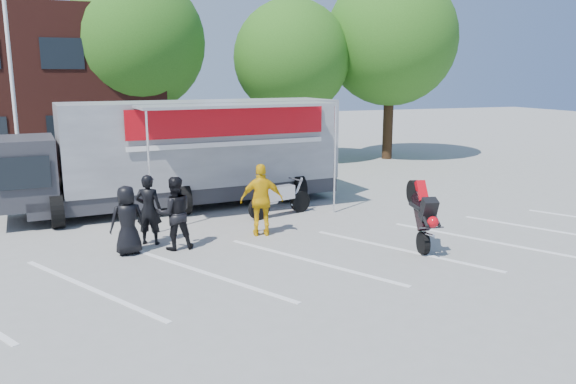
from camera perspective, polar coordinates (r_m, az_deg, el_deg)
ground at (r=12.00m, az=3.40°, el=-8.59°), size 100.00×100.00×0.00m
parking_bay_lines at (r=12.87m, az=1.59°, el=-7.12°), size 18.09×13.33×0.01m
flagpole at (r=20.37m, az=-25.79°, el=13.13°), size 1.61×0.12×8.00m
tree_left at (r=26.44m, az=-15.26°, el=14.42°), size 6.12×6.12×8.64m
tree_mid at (r=27.04m, az=0.37°, el=13.44°), size 5.44×5.44×7.68m
tree_right at (r=28.80m, az=10.42°, el=15.01°), size 6.46×6.46×9.12m
transporter_truck at (r=18.51m, az=-9.92°, el=-1.41°), size 10.98×5.98×3.37m
parked_motorcycle at (r=17.00m, az=-0.80°, el=-2.42°), size 2.37×1.37×1.18m
stunt_bike_rider at (r=14.34m, az=12.60°, el=-5.43°), size 1.04×1.70×1.86m
spectator_leather_a at (r=13.74m, az=-16.01°, el=-2.77°), size 0.88×0.65×1.66m
spectator_leather_b at (r=14.40m, az=-13.97°, el=-1.75°), size 0.77×0.65×1.78m
spectator_leather_c at (r=13.85m, az=-11.44°, el=-2.13°), size 0.88×0.69×1.80m
spectator_hivis at (r=14.74m, az=-2.68°, el=-0.82°), size 1.20×0.72×1.92m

